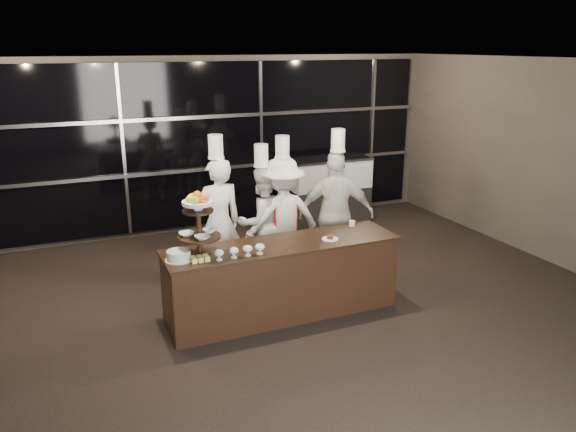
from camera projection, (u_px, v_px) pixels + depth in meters
name	position (u px, v px, depth m)	size (l,w,h in m)	color
room	(327.00, 231.00, 5.27)	(10.00, 10.00, 10.00)	black
window_wall	(195.00, 146.00, 9.60)	(8.60, 0.10, 2.80)	black
buffet_counter	(283.00, 279.00, 6.78)	(2.84, 0.74, 0.92)	black
display_stand	(198.00, 220.00, 6.14)	(0.48, 0.48, 0.74)	black
compotes	(240.00, 250.00, 6.20)	(0.59, 0.11, 0.12)	silver
layer_cake	(179.00, 256.00, 6.11)	(0.30, 0.30, 0.11)	white
pastry_squares	(200.00, 259.00, 6.09)	(0.20, 0.13, 0.05)	#F2E576
small_plate	(330.00, 238.00, 6.77)	(0.20, 0.20, 0.05)	white
chef_cup	(352.00, 223.00, 7.26)	(0.08, 0.08, 0.07)	white
display_case	(328.00, 188.00, 10.14)	(1.48, 0.65, 1.24)	#A5A5AA
chef_a	(219.00, 222.00, 7.47)	(0.69, 0.50, 2.08)	white
chef_b	(262.00, 221.00, 7.85)	(0.85, 0.70, 1.89)	silver
chef_c	(283.00, 217.00, 7.82)	(1.11, 0.65, 2.01)	white
chef_d	(336.00, 214.00, 7.83)	(1.14, 0.84, 2.10)	silver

